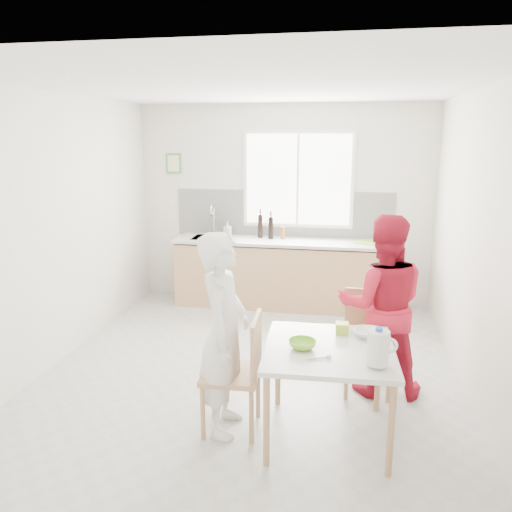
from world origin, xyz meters
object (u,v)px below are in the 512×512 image
at_px(bowl_green, 302,344).
at_px(wine_bottle_a, 260,226).
at_px(chair_far, 367,336).
at_px(wine_bottle_b, 271,228).
at_px(person_white, 224,334).
at_px(person_red, 382,306).
at_px(bowl_white, 368,333).
at_px(milk_jug, 379,347).
at_px(dining_table, 329,357).
at_px(chair_left, 240,368).

bearing_deg(bowl_green, wine_bottle_a, 105.42).
height_order(chair_far, wine_bottle_b, wine_bottle_b).
xyz_separation_m(chair_far, bowl_green, (-0.51, -0.89, 0.26)).
height_order(person_white, wine_bottle_a, person_white).
xyz_separation_m(person_white, wine_bottle_a, (-0.27, 3.13, 0.28)).
relative_size(person_red, bowl_white, 7.30).
bearing_deg(bowl_white, person_red, 76.13).
distance_m(bowl_white, milk_jug, 0.54).
xyz_separation_m(person_red, bowl_green, (-0.62, -0.86, -0.05)).
distance_m(person_white, bowl_green, 0.60).
height_order(chair_far, person_red, person_red).
height_order(dining_table, bowl_white, bowl_white).
bearing_deg(bowl_green, chair_far, 60.19).
relative_size(dining_table, wine_bottle_a, 3.13).
xyz_separation_m(wine_bottle_a, wine_bottle_b, (0.15, -0.05, -0.01)).
bearing_deg(wine_bottle_a, chair_far, -58.56).
bearing_deg(person_white, chair_left, -90.00).
relative_size(dining_table, chair_far, 1.09).
height_order(person_red, bowl_white, person_red).
distance_m(chair_left, wine_bottle_a, 3.19).
relative_size(chair_left, person_red, 0.58).
xyz_separation_m(chair_far, bowl_white, (-0.03, -0.57, 0.26)).
bearing_deg(person_red, wine_bottle_b, -61.72).
bearing_deg(chair_left, milk_jug, 74.39).
bearing_deg(bowl_white, wine_bottle_a, 115.60).
bearing_deg(chair_left, chair_far, 128.55).
bearing_deg(bowl_white, wine_bottle_b, 113.38).
relative_size(person_red, milk_jug, 6.19).
relative_size(bowl_white, wine_bottle_a, 0.70).
bearing_deg(bowl_white, chair_far, 87.49).
bearing_deg(bowl_white, milk_jug, -84.90).
bearing_deg(bowl_white, bowl_green, -146.53).
xyz_separation_m(chair_far, milk_jug, (0.02, -1.10, 0.37)).
distance_m(person_white, wine_bottle_b, 3.09).
xyz_separation_m(chair_left, wine_bottle_b, (-0.23, 3.07, 0.55)).
height_order(person_white, person_red, person_red).
bearing_deg(dining_table, person_white, -177.50).
bearing_deg(wine_bottle_a, dining_table, -70.97).
bearing_deg(chair_far, bowl_green, -122.31).
bearing_deg(wine_bottle_b, chair_left, -85.63).
bearing_deg(milk_jug, chair_left, 164.39).
relative_size(dining_table, milk_jug, 3.79).
height_order(person_white, bowl_white, person_white).
height_order(chair_far, person_white, person_white).
relative_size(milk_jug, wine_bottle_a, 0.82).
bearing_deg(bowl_green, wine_bottle_b, 102.98).
bearing_deg(wine_bottle_b, dining_table, -73.30).
bearing_deg(chair_far, wine_bottle_b, 116.55).
distance_m(dining_table, bowl_green, 0.23).
bearing_deg(chair_far, person_white, -144.52).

